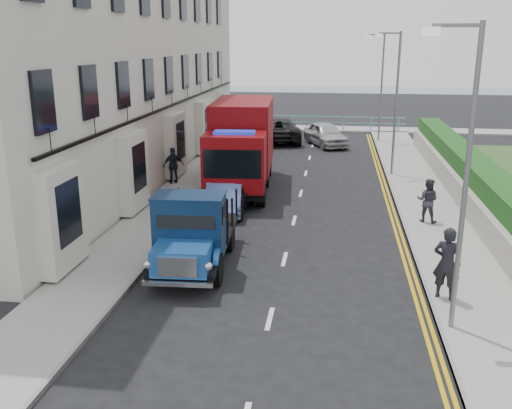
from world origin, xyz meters
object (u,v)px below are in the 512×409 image
pedestrian_east_near (447,263)px  red_lorry (242,143)px  lamp_near (462,165)px  lamp_mid (394,96)px  parked_car_front (231,195)px  bedford_lorry (191,237)px  lamp_far (380,81)px

pedestrian_east_near → red_lorry: bearing=-33.5°
lamp_near → lamp_mid: size_ratio=1.00×
lamp_near → red_lorry: size_ratio=0.91×
parked_car_front → bedford_lorry: bearing=-87.3°
lamp_mid → lamp_far: (0.00, 10.00, 0.00)m
lamp_far → red_lorry: (-6.95, -13.35, -1.91)m
red_lorry → parked_car_front: bearing=-91.3°
lamp_near → bedford_lorry: bearing=159.1°
bedford_lorry → parked_car_front: size_ratio=1.37×
lamp_near → parked_car_front: size_ratio=1.86×
lamp_far → pedestrian_east_near: bearing=-89.5°
lamp_mid → parked_car_front: 10.36m
lamp_mid → pedestrian_east_near: 14.72m
lamp_mid → pedestrian_east_near: lamp_mid is taller
lamp_near → parked_car_front: 11.70m
lamp_far → pedestrian_east_near: lamp_far is taller
bedford_lorry → pedestrian_east_near: (7.00, -1.02, -0.01)m
lamp_mid → bedford_lorry: (-6.78, -13.41, -2.90)m
bedford_lorry → red_lorry: bearing=87.7°
red_lorry → lamp_near: bearing=-65.2°
lamp_near → lamp_far: (0.00, 26.00, 0.00)m
lamp_near → pedestrian_east_near: lamp_near is taller
lamp_far → bedford_lorry: size_ratio=1.36×
lamp_near → parked_car_front: (-6.78, 8.92, -3.36)m
red_lorry → pedestrian_east_near: 13.24m
parked_car_front → lamp_far: bearing=71.1°
bedford_lorry → pedestrian_east_near: bearing=-11.5°
lamp_mid → parked_car_front: size_ratio=1.86×
lamp_far → red_lorry: bearing=-117.5°
lamp_mid → parked_car_front: lamp_mid is taller
lamp_far → parked_car_front: lamp_far is taller
lamp_near → parked_car_front: lamp_near is taller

